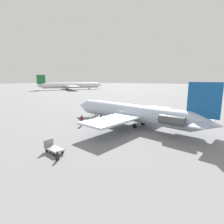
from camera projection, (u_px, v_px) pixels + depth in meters
ground_plane at (129, 125)px, 29.55m from camera, size 600.00×600.00×0.00m
airplane_main at (134, 113)px, 28.55m from camera, size 26.73×20.23×7.22m
airplane_taxiing_distant at (71, 85)px, 129.59m from camera, size 35.18×42.11×10.59m
boarding_stairs at (87, 121)px, 30.52m from camera, size 1.90×4.14×1.77m
passenger at (82, 119)px, 29.10m from camera, size 0.40×0.56×1.74m
luggage_cart at (54, 148)px, 18.21m from camera, size 2.39×1.55×1.22m
suitcase at (57, 157)px, 16.48m from camera, size 0.29×0.40×0.88m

